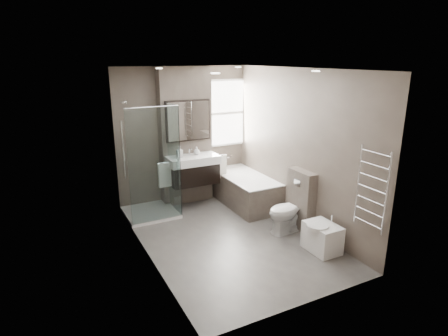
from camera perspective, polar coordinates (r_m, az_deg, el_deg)
room at (r=5.60m, az=0.75°, el=1.49°), size 2.70×3.90×2.70m
vanity_pier at (r=7.18m, az=-5.90°, el=4.78°), size 1.00×0.25×2.60m
vanity at (r=7.00m, az=-4.72°, el=-0.22°), size 0.95×0.47×0.66m
mirror_cabinet at (r=6.97m, az=-5.48°, el=7.19°), size 0.86×0.08×0.76m
towel_left at (r=6.81m, az=-9.00°, el=-1.05°), size 0.24×0.06×0.44m
towel_right at (r=7.21m, az=-0.54°, el=0.17°), size 0.24×0.06×0.44m
shower_enclosure at (r=6.78m, az=-10.30°, el=-3.24°), size 0.90×0.90×2.00m
bathtub at (r=7.25m, az=3.14°, el=-3.14°), size 0.75×1.60×0.57m
window at (r=7.57m, az=0.16°, el=8.36°), size 0.98×0.06×1.33m
toilet at (r=6.20m, az=9.88°, el=-6.36°), size 0.75×0.47×0.74m
cistern_box at (r=6.30m, az=11.63°, el=-4.79°), size 0.19×0.55×1.00m
bidet at (r=5.76m, az=14.68°, el=-10.13°), size 0.45×0.52×0.54m
towel_radiator at (r=5.21m, az=21.61°, el=-2.99°), size 0.03×0.49×1.10m
soap_bottle_a at (r=6.83m, az=-6.77°, el=2.46°), size 0.10×0.10×0.21m
soap_bottle_b at (r=7.01m, az=-4.18°, el=2.65°), size 0.12×0.12×0.15m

